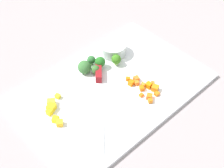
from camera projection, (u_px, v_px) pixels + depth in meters
The scene contains 29 objects.
ground_plane at pixel (112, 89), 0.94m from camera, with size 4.00×4.00×0.00m, color gray.
cutting_board at pixel (112, 88), 0.93m from camera, with size 0.55×0.37×0.01m, color white.
prep_bowl at pixel (113, 49), 1.02m from camera, with size 0.08×0.08×0.04m, color #B6BFBA.
chef_knife at pixel (99, 89), 0.91m from camera, with size 0.22×0.25×0.02m.
carrot_dice_0 at pixel (148, 83), 0.93m from camera, with size 0.01×0.01×0.01m, color orange.
carrot_dice_1 at pixel (150, 101), 0.88m from camera, with size 0.01×0.01×0.01m, color orange.
carrot_dice_2 at pixel (136, 83), 0.93m from camera, with size 0.01×0.01×0.01m, color orange.
carrot_dice_3 at pixel (157, 94), 0.90m from camera, with size 0.01×0.01×0.01m, color orange.
carrot_dice_4 at pixel (155, 88), 0.91m from camera, with size 0.02×0.02×0.02m, color orange.
carrot_dice_5 at pixel (131, 83), 0.93m from camera, with size 0.02×0.01×0.01m, color orange.
carrot_dice_6 at pixel (136, 79), 0.94m from camera, with size 0.01×0.02×0.01m, color orange.
carrot_dice_7 at pixel (141, 95), 0.90m from camera, with size 0.01×0.01×0.01m, color orange.
carrot_dice_8 at pixel (128, 79), 0.94m from camera, with size 0.01×0.01×0.01m, color orange.
carrot_dice_9 at pixel (143, 85), 0.93m from camera, with size 0.01×0.01×0.01m, color orange.
carrot_dice_10 at pixel (149, 97), 0.89m from camera, with size 0.02×0.02×0.01m, color orange.
carrot_dice_11 at pixel (152, 83), 0.93m from camera, with size 0.01×0.01×0.01m, color orange.
carrot_dice_12 at pixel (149, 86), 0.92m from camera, with size 0.01×0.01×0.02m, color orange.
carrot_dice_13 at pixel (142, 88), 0.92m from camera, with size 0.01×0.01×0.01m, color orange.
pepper_dice_0 at pixel (49, 112), 0.85m from camera, with size 0.01×0.01×0.02m, color yellow.
pepper_dice_1 at pixel (51, 102), 0.87m from camera, with size 0.02×0.02×0.02m, color yellow.
pepper_dice_2 at pixel (60, 123), 0.83m from camera, with size 0.02×0.02×0.02m, color yellow.
pepper_dice_3 at pixel (58, 96), 0.89m from camera, with size 0.01×0.01×0.01m, color yellow.
pepper_dice_4 at pixel (51, 107), 0.86m from camera, with size 0.02×0.02×0.02m, color yellow.
pepper_dice_5 at pixel (55, 119), 0.84m from camera, with size 0.02×0.02×0.01m, color yellow.
broccoli_floret_0 at pixel (116, 59), 0.98m from camera, with size 0.03×0.03×0.04m.
broccoli_floret_1 at pixel (100, 62), 0.97m from camera, with size 0.03×0.03×0.04m.
broccoli_floret_2 at pixel (85, 67), 0.96m from camera, with size 0.04×0.04×0.04m.
broccoli_floret_3 at pixel (95, 70), 0.95m from camera, with size 0.03×0.03×0.03m.
broccoli_floret_4 at pixel (91, 60), 0.98m from camera, with size 0.03×0.03×0.03m.
Camera 1 is at (0.43, 0.47, 0.69)m, focal length 50.41 mm.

